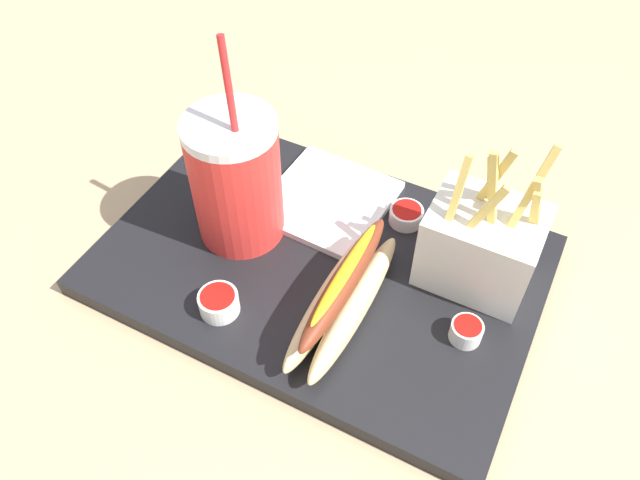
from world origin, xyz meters
The scene contains 9 objects.
ground_plane centered at (0.00, 0.00, -0.01)m, with size 2.40×2.40×0.02m, color tan.
food_tray centered at (0.00, 0.00, 0.01)m, with size 0.45×0.30×0.02m, color black.
soda_cup centered at (-0.10, 0.00, 0.09)m, with size 0.09×0.09×0.23m.
fries_basket centered at (0.15, 0.05, 0.07)m, with size 0.11×0.08×0.17m.
hot_dog_1 centered at (0.05, -0.05, 0.05)m, with size 0.05×0.19×0.07m.
ketchup_cup_1 centered at (0.06, 0.09, 0.03)m, with size 0.04×0.04×0.02m.
ketchup_cup_2 centered at (-0.06, -0.10, 0.03)m, with size 0.04×0.04×0.02m.
ketchup_cup_3 centered at (0.17, -0.02, 0.03)m, with size 0.03×0.03×0.02m.
napkin_stack centered at (-0.03, 0.08, 0.02)m, with size 0.13×0.13×0.01m, color white.
Camera 1 is at (0.19, -0.36, 0.52)m, focal length 34.70 mm.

